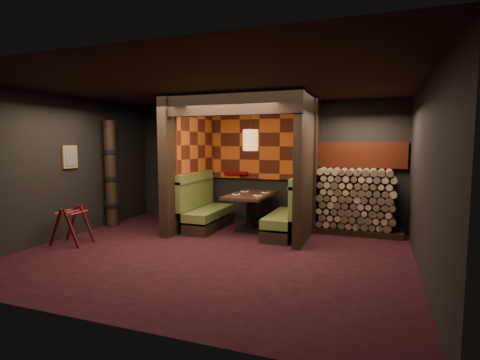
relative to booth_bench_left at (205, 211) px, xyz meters
name	(u,v)px	position (x,y,z in m)	size (l,w,h in m)	color
floor	(214,253)	(0.96, -1.65, -0.41)	(6.50, 5.50, 0.02)	black
ceiling	(213,85)	(0.96, -1.65, 2.46)	(6.50, 5.50, 0.02)	black
wall_back	(261,163)	(0.96, 1.11, 1.02)	(6.50, 0.02, 2.85)	black
wall_front	(100,190)	(0.96, -4.41, 1.02)	(6.50, 0.02, 2.85)	black
wall_left	(65,167)	(-2.30, -1.65, 1.02)	(0.02, 5.50, 2.85)	black
wall_right	(426,177)	(4.22, -1.65, 1.02)	(0.02, 5.50, 2.85)	black
partition_left	(189,164)	(-0.39, 0.00, 1.02)	(0.20, 2.20, 2.85)	black
partition_right	(308,167)	(2.26, 0.05, 1.02)	(0.15, 2.10, 2.85)	black
header_beam	(227,103)	(0.94, -0.95, 2.23)	(2.85, 0.18, 0.44)	black
tapa_back_panel	(260,146)	(0.94, 1.06, 1.42)	(2.40, 0.06, 1.55)	#AF4613
tapa_side_panel	(197,145)	(-0.27, 0.17, 1.45)	(0.04, 1.85, 1.45)	#AF4613
lacquer_shelf	(236,173)	(0.36, 1.00, 0.78)	(0.60, 0.12, 0.07)	#60050D
booth_bench_left	(205,211)	(0.00, 0.00, 0.00)	(0.68, 1.60, 1.14)	black
booth_bench_right	(288,216)	(1.89, 0.00, 0.00)	(0.68, 1.60, 1.14)	black
dining_table	(251,204)	(1.02, 0.19, 0.17)	(0.84, 1.53, 0.81)	black
place_settings	(251,193)	(1.02, 0.19, 0.42)	(0.66, 0.71, 0.03)	white
pendant_lamp	(250,140)	(1.02, 0.14, 1.56)	(0.32, 0.32, 1.12)	#AE7F40
framed_picture	(70,157)	(-2.25, -1.55, 1.22)	(0.05, 0.36, 0.46)	olive
luggage_rack	(72,224)	(-1.77, -2.06, -0.02)	(0.73, 0.55, 0.75)	#3F0A09
totem_column	(111,175)	(-2.09, -0.55, 0.79)	(0.31, 0.31, 2.40)	black
firewood_stack	(360,201)	(3.25, 0.70, 0.28)	(1.73, 0.70, 1.36)	black
mosaic_header	(362,155)	(3.25, 1.03, 1.24)	(1.83, 0.10, 0.56)	maroon
bay_front_post	(314,166)	(2.35, 0.31, 1.02)	(0.08, 0.08, 2.85)	black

